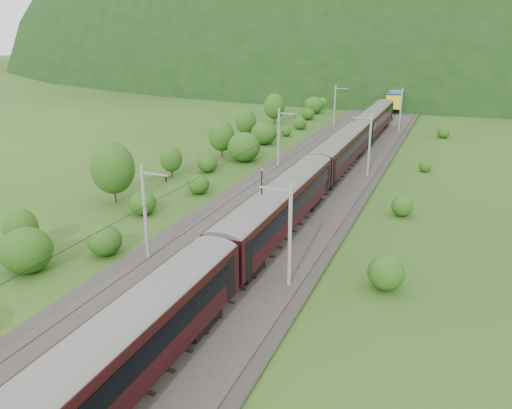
% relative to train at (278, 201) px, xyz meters
% --- Properties ---
extents(ground, '(600.00, 600.00, 0.00)m').
position_rel_train_xyz_m(ground, '(-2.40, -8.09, -3.86)').
color(ground, '#204816').
rests_on(ground, ground).
extents(railbed, '(14.00, 220.00, 0.30)m').
position_rel_train_xyz_m(railbed, '(-2.40, 1.91, -3.71)').
color(railbed, '#38332D').
rests_on(railbed, ground).
extents(track_left, '(2.40, 220.00, 0.27)m').
position_rel_train_xyz_m(track_left, '(-4.80, 1.91, -3.49)').
color(track_left, brown).
rests_on(track_left, railbed).
extents(track_right, '(2.40, 220.00, 0.27)m').
position_rel_train_xyz_m(track_right, '(0.00, 1.91, -3.49)').
color(track_right, brown).
rests_on(track_right, railbed).
extents(catenary_left, '(2.54, 192.28, 8.00)m').
position_rel_train_xyz_m(catenary_left, '(-8.52, 23.91, 0.64)').
color(catenary_left, gray).
rests_on(catenary_left, railbed).
extents(catenary_right, '(2.54, 192.28, 8.00)m').
position_rel_train_xyz_m(catenary_right, '(3.72, 23.91, 0.64)').
color(catenary_right, gray).
rests_on(catenary_right, railbed).
extents(overhead_wires, '(4.83, 198.00, 0.03)m').
position_rel_train_xyz_m(overhead_wires, '(-2.40, 1.91, 3.24)').
color(overhead_wires, black).
rests_on(overhead_wires, ground).
extents(mountain_main, '(504.00, 360.00, 244.00)m').
position_rel_train_xyz_m(mountain_main, '(-2.40, 251.91, -3.86)').
color(mountain_main, '#153311').
rests_on(mountain_main, ground).
extents(mountain_ridge, '(336.00, 280.00, 132.00)m').
position_rel_train_xyz_m(mountain_ridge, '(-122.40, 291.91, -3.86)').
color(mountain_ridge, '#153311').
rests_on(mountain_ridge, ground).
extents(train, '(3.30, 181.84, 5.76)m').
position_rel_train_xyz_m(train, '(0.00, 0.00, 0.00)').
color(train, black).
rests_on(train, ground).
extents(hazard_post_near, '(0.16, 0.16, 1.47)m').
position_rel_train_xyz_m(hazard_post_near, '(-2.91, 22.53, -2.83)').
color(hazard_post_near, red).
rests_on(hazard_post_near, railbed).
extents(hazard_post_far, '(0.18, 0.18, 1.67)m').
position_rel_train_xyz_m(hazard_post_far, '(-2.39, 15.06, -2.73)').
color(hazard_post_far, red).
rests_on(hazard_post_far, railbed).
extents(signal, '(0.24, 0.24, 2.19)m').
position_rel_train_xyz_m(signal, '(-7.23, 14.23, -2.28)').
color(signal, black).
rests_on(signal, railbed).
extents(vegetation_left, '(12.92, 147.56, 6.89)m').
position_rel_train_xyz_m(vegetation_left, '(-17.49, 12.41, -1.31)').
color(vegetation_left, '#1F4C14').
rests_on(vegetation_left, ground).
extents(vegetation_right, '(7.08, 103.81, 2.91)m').
position_rel_train_xyz_m(vegetation_right, '(8.78, -14.76, -2.60)').
color(vegetation_right, '#1F4C14').
rests_on(vegetation_right, ground).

